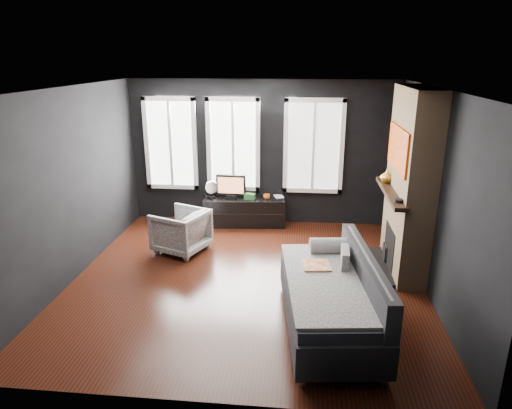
# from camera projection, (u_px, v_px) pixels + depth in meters

# --- Properties ---
(floor) EXTENTS (5.00, 5.00, 0.00)m
(floor) POSITION_uv_depth(u_px,v_px,m) (247.00, 279.00, 6.63)
(floor) COLOR black
(floor) RESTS_ON ground
(ceiling) EXTENTS (5.00, 5.00, 0.00)m
(ceiling) POSITION_uv_depth(u_px,v_px,m) (246.00, 88.00, 5.79)
(ceiling) COLOR white
(ceiling) RESTS_ON ground
(wall_back) EXTENTS (5.00, 0.02, 2.70)m
(wall_back) POSITION_uv_depth(u_px,v_px,m) (262.00, 153.00, 8.58)
(wall_back) COLOR black
(wall_back) RESTS_ON ground
(wall_left) EXTENTS (0.02, 5.00, 2.70)m
(wall_left) POSITION_uv_depth(u_px,v_px,m) (71.00, 185.00, 6.45)
(wall_left) COLOR black
(wall_left) RESTS_ON ground
(wall_right) EXTENTS (0.02, 5.00, 2.70)m
(wall_right) POSITION_uv_depth(u_px,v_px,m) (436.00, 196.00, 5.97)
(wall_right) COLOR black
(wall_right) RESTS_ON ground
(windows) EXTENTS (4.00, 0.16, 1.76)m
(windows) POSITION_uv_depth(u_px,v_px,m) (238.00, 97.00, 8.26)
(windows) COLOR white
(windows) RESTS_ON wall_back
(fireplace) EXTENTS (0.70, 1.62, 2.70)m
(fireplace) POSITION_uv_depth(u_px,v_px,m) (410.00, 183.00, 6.56)
(fireplace) COLOR #93724C
(fireplace) RESTS_ON floor
(sofa) EXTENTS (1.33, 2.29, 0.94)m
(sofa) POSITION_uv_depth(u_px,v_px,m) (329.00, 293.00, 5.31)
(sofa) COLOR #232326
(sofa) RESTS_ON floor
(stripe_pillow) EXTENTS (0.11, 0.38, 0.38)m
(stripe_pillow) POSITION_uv_depth(u_px,v_px,m) (345.00, 263.00, 5.58)
(stripe_pillow) COLOR gray
(stripe_pillow) RESTS_ON sofa
(armchair) EXTENTS (0.94, 0.97, 0.78)m
(armchair) POSITION_uv_depth(u_px,v_px,m) (181.00, 229.00, 7.48)
(armchair) COLOR white
(armchair) RESTS_ON floor
(media_console) EXTENTS (1.57, 0.60, 0.53)m
(media_console) POSITION_uv_depth(u_px,v_px,m) (244.00, 211.00, 8.70)
(media_console) COLOR black
(media_console) RESTS_ON floor
(monitor) EXTENTS (0.58, 0.15, 0.51)m
(monitor) POSITION_uv_depth(u_px,v_px,m) (231.00, 185.00, 8.56)
(monitor) COLOR black
(monitor) RESTS_ON media_console
(desk_fan) EXTENTS (0.28, 0.28, 0.34)m
(desk_fan) POSITION_uv_depth(u_px,v_px,m) (212.00, 189.00, 8.59)
(desk_fan) COLOR #A4A4A4
(desk_fan) RESTS_ON media_console
(mug) EXTENTS (0.15, 0.13, 0.13)m
(mug) POSITION_uv_depth(u_px,v_px,m) (267.00, 196.00, 8.54)
(mug) COLOR orange
(mug) RESTS_ON media_console
(book) EXTENTS (0.16, 0.07, 0.22)m
(book) POSITION_uv_depth(u_px,v_px,m) (275.00, 192.00, 8.65)
(book) COLOR tan
(book) RESTS_ON media_console
(storage_box) EXTENTS (0.22, 0.17, 0.11)m
(storage_box) POSITION_uv_depth(u_px,v_px,m) (250.00, 196.00, 8.55)
(storage_box) COLOR #2B682D
(storage_box) RESTS_ON media_console
(mantel_vase) EXTENTS (0.27, 0.27, 0.20)m
(mantel_vase) POSITION_uv_depth(u_px,v_px,m) (387.00, 176.00, 7.01)
(mantel_vase) COLOR yellow
(mantel_vase) RESTS_ON fireplace
(mantel_clock) EXTENTS (0.16, 0.16, 0.04)m
(mantel_clock) POSITION_uv_depth(u_px,v_px,m) (399.00, 201.00, 6.09)
(mantel_clock) COLOR black
(mantel_clock) RESTS_ON fireplace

